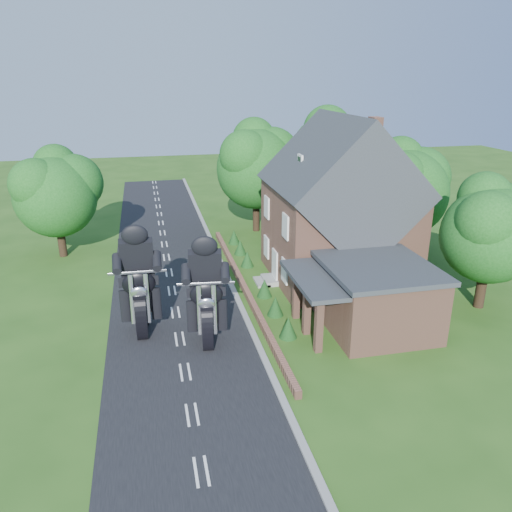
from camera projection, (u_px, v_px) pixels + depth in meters
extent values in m
plane|color=#264E16|center=(180.00, 339.00, 24.75)|extent=(120.00, 120.00, 0.00)
cube|color=black|center=(180.00, 339.00, 24.74)|extent=(7.00, 80.00, 0.02)
cube|color=gray|center=(252.00, 330.00, 25.48)|extent=(0.30, 80.00, 0.12)
cube|color=#8F5C48|center=(245.00, 288.00, 30.15)|extent=(0.30, 22.00, 0.40)
cube|color=#8F5C48|center=(337.00, 232.00, 31.38)|extent=(8.00, 8.00, 6.00)
cube|color=#292D31|center=(340.00, 185.00, 30.35)|extent=(8.48, 8.64, 8.48)
cube|color=#8F5C48|center=(375.00, 131.00, 29.66)|extent=(0.60, 0.90, 1.60)
cube|color=white|center=(300.00, 162.00, 29.30)|extent=(0.12, 0.80, 0.90)
cube|color=black|center=(299.00, 162.00, 29.29)|extent=(0.04, 0.55, 0.65)
cube|color=white|center=(275.00, 266.00, 31.21)|extent=(0.10, 1.10, 2.10)
cube|color=gray|center=(269.00, 280.00, 31.45)|extent=(0.80, 1.60, 0.30)
cube|color=gray|center=(262.00, 282.00, 31.38)|extent=(0.80, 1.60, 0.15)
cube|color=white|center=(284.00, 271.00, 29.01)|extent=(0.10, 1.10, 1.40)
cube|color=black|center=(284.00, 271.00, 29.01)|extent=(0.04, 0.92, 1.22)
cube|color=white|center=(266.00, 247.00, 33.04)|extent=(0.10, 1.10, 1.40)
cube|color=black|center=(266.00, 247.00, 33.04)|extent=(0.04, 0.92, 1.22)
cube|color=white|center=(285.00, 226.00, 28.08)|extent=(0.10, 1.10, 1.40)
cube|color=black|center=(285.00, 226.00, 28.08)|extent=(0.04, 0.92, 1.22)
cube|color=white|center=(267.00, 207.00, 32.11)|extent=(0.10, 1.10, 1.40)
cube|color=black|center=(266.00, 207.00, 32.11)|extent=(0.04, 0.92, 1.22)
cube|color=#8F5C48|center=(376.00, 298.00, 25.53)|extent=(5.00, 5.60, 3.20)
cube|color=#292D31|center=(379.00, 267.00, 24.94)|extent=(5.30, 5.94, 0.24)
cube|color=#292D31|center=(320.00, 279.00, 24.43)|extent=(2.60, 5.32, 0.22)
cube|color=#8F5C48|center=(319.00, 325.00, 23.19)|extent=(0.35, 0.35, 2.80)
cube|color=#8F5C48|center=(307.00, 308.00, 24.83)|extent=(0.35, 0.35, 2.80)
cube|color=#8F5C48|center=(296.00, 294.00, 26.48)|extent=(0.35, 0.35, 2.80)
cylinder|color=black|center=(485.00, 283.00, 27.78)|extent=(0.56, 0.56, 2.80)
sphere|color=#164E16|center=(494.00, 235.00, 26.80)|extent=(5.20, 5.20, 5.20)
sphere|color=#164E16|center=(508.00, 217.00, 27.25)|extent=(3.74, 3.74, 3.74)
sphere|color=#164E16|center=(491.00, 221.00, 25.54)|extent=(3.22, 3.22, 3.22)
sphere|color=#164E16|center=(488.00, 198.00, 27.15)|extent=(2.86, 2.86, 2.86)
cylinder|color=black|center=(403.00, 237.00, 35.43)|extent=(0.56, 0.56, 3.00)
sphere|color=#164E16|center=(407.00, 193.00, 34.34)|extent=(6.00, 6.00, 6.00)
sphere|color=#164E16|center=(422.00, 178.00, 34.86)|extent=(4.32, 4.32, 4.32)
sphere|color=#164E16|center=(401.00, 179.00, 32.89)|extent=(3.72, 3.72, 3.72)
sphere|color=#164E16|center=(403.00, 160.00, 34.74)|extent=(3.30, 3.30, 3.30)
cylinder|color=black|center=(332.00, 208.00, 41.68)|extent=(0.56, 0.56, 3.60)
sphere|color=#164E16|center=(334.00, 163.00, 40.38)|extent=(7.20, 7.20, 7.20)
sphere|color=#164E16|center=(350.00, 148.00, 41.00)|extent=(5.18, 5.18, 5.18)
sphere|color=#164E16|center=(325.00, 147.00, 38.63)|extent=(4.46, 4.46, 4.46)
sphere|color=#164E16|center=(331.00, 129.00, 40.85)|extent=(3.96, 3.96, 3.96)
cylinder|color=black|center=(259.00, 211.00, 41.39)|extent=(0.56, 0.56, 3.40)
sphere|color=#164E16|center=(259.00, 169.00, 40.20)|extent=(6.40, 6.40, 6.40)
sphere|color=#164E16|center=(275.00, 155.00, 40.75)|extent=(4.61, 4.61, 4.61)
sphere|color=#164E16|center=(248.00, 155.00, 38.65)|extent=(3.97, 3.97, 3.97)
sphere|color=#164E16|center=(257.00, 139.00, 40.62)|extent=(3.52, 3.52, 3.52)
cylinder|color=black|center=(65.00, 237.00, 35.65)|extent=(0.56, 0.56, 2.80)
sphere|color=#164E16|center=(59.00, 197.00, 34.64)|extent=(5.60, 5.60, 5.60)
sphere|color=#164E16|center=(78.00, 183.00, 35.12)|extent=(4.03, 4.03, 4.03)
sphere|color=#164E16|center=(40.00, 184.00, 33.28)|extent=(3.47, 3.47, 3.47)
sphere|color=#164E16|center=(59.00, 166.00, 35.01)|extent=(3.08, 3.08, 3.08)
cone|color=#113612|center=(288.00, 327.00, 24.74)|extent=(0.90, 0.90, 1.10)
cone|color=#113612|center=(275.00, 306.00, 27.03)|extent=(0.90, 0.90, 1.10)
cone|color=#113612|center=(265.00, 288.00, 29.32)|extent=(0.90, 0.90, 1.10)
cone|color=#113612|center=(247.00, 259.00, 33.90)|extent=(0.90, 0.90, 1.10)
cone|color=#113612|center=(240.00, 247.00, 36.19)|extent=(0.90, 0.90, 1.10)
cone|color=#113612|center=(234.00, 237.00, 38.48)|extent=(0.90, 0.90, 1.10)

